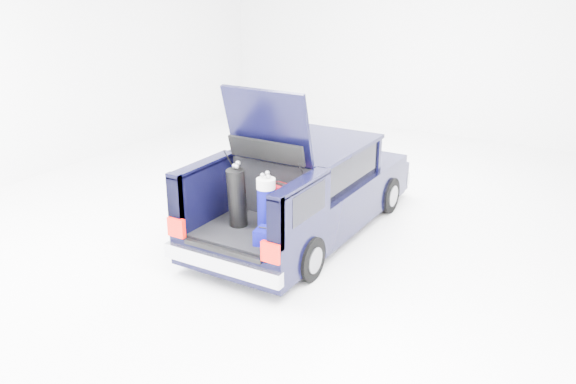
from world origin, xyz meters
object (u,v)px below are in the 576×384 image
Objects in this scene: car at (308,190)px; blue_duffel at (272,237)px; blue_golf_bag at (266,205)px; red_suitcase at (283,205)px; black_golf_bag at (237,198)px.

car is 1.91m from blue_duffel.
blue_duffel is (0.29, -0.32, -0.28)m from blue_golf_bag.
car is at bearing 95.54° from blue_duffel.
blue_golf_bag is (-0.06, -0.33, 0.11)m from red_suitcase.
blue_golf_bag reaches higher than red_suitcase.
car is 7.88× the size of red_suitcase.
blue_golf_bag is (0.45, 0.04, -0.03)m from black_golf_bag.
blue_duffel is at bearing -58.72° from red_suitcase.
car reaches higher than blue_golf_bag.
red_suitcase is 0.64m from black_golf_bag.
car is 5.09× the size of black_golf_bag.
red_suitcase is 1.26× the size of blue_duffel.
blue_golf_bag is (0.21, -1.53, 0.31)m from car.
black_golf_bag is 0.45m from blue_golf_bag.
red_suitcase is (0.27, -1.20, 0.21)m from car.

